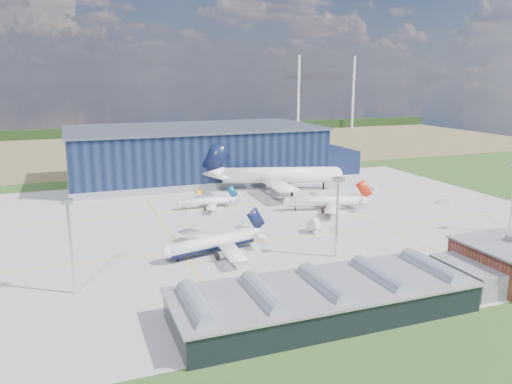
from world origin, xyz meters
name	(u,v)px	position (x,y,z in m)	size (l,w,h in m)	color
ground	(264,231)	(0.00, 0.00, 0.00)	(600.00, 600.00, 0.00)	#2F501E
apron	(254,223)	(0.00, 10.00, 0.03)	(220.00, 160.00, 0.08)	#A1A29D
farmland	(154,147)	(0.00, 220.00, 0.00)	(600.00, 220.00, 0.01)	olive
treeline	(139,131)	(0.00, 300.00, 4.00)	(600.00, 8.00, 8.00)	black
hangar	(200,155)	(2.81, 94.80, 11.62)	(145.00, 62.00, 26.10)	black
glass_concourse	(338,295)	(-6.45, -60.00, 3.69)	(78.00, 23.00, 8.60)	black
light_mast_west	(70,231)	(-60.00, -30.00, 15.43)	(2.60, 2.60, 23.00)	silver
light_mast_center	(337,204)	(10.00, -30.00, 15.43)	(2.60, 2.60, 23.00)	silver
airliner_navy	(212,236)	(-22.35, -15.74, 5.71)	(34.99, 34.23, 11.41)	white
airliner_red	(324,196)	(31.08, 16.23, 5.73)	(35.14, 34.38, 11.46)	white
airliner_widebody	(279,167)	(29.04, 55.00, 10.59)	(64.95, 63.54, 21.18)	white
airliner_regional	(205,198)	(-10.56, 35.30, 4.04)	(24.80, 24.26, 8.09)	white
gse_van_a	(351,274)	(5.61, -45.38, 1.17)	(2.34, 5.35, 2.34)	silver
gse_cart_a	(375,188)	(69.65, 39.64, 0.68)	(2.09, 3.13, 1.36)	silver
gse_van_b	(444,201)	(81.94, 8.50, 0.97)	(1.94, 4.22, 1.94)	silver
gse_tug_c	(199,192)	(-6.99, 60.40, 0.76)	(2.16, 3.46, 1.51)	yellow
gse_van_c	(453,259)	(37.48, -46.00, 1.31)	(2.62, 5.46, 2.62)	silver
airstair	(313,228)	(14.32, -7.75, 1.65)	(2.06, 5.15, 3.30)	silver
car_a	(434,268)	(29.59, -48.00, 0.57)	(1.35, 3.35, 1.14)	#99999E
car_b	(464,247)	(48.97, -38.07, 0.65)	(1.38, 3.95, 1.30)	#99999E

